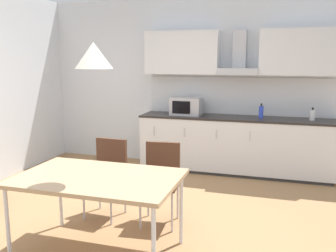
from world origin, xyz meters
TOP-DOWN VIEW (x-y plane):
  - ground_plane at (0.00, 0.00)m, footprint 7.31×7.58m
  - wall_back at (0.00, 2.58)m, footprint 5.85×0.10m
  - kitchen_counter at (0.82, 2.23)m, footprint 2.99×0.63m
  - backsplash_tile at (0.82, 2.52)m, footprint 2.97×0.02m
  - upper_wall_cabinets at (0.82, 2.36)m, footprint 2.97×0.40m
  - microwave at (0.03, 2.23)m, footprint 0.48×0.35m
  - bottle_white at (1.92, 2.24)m, footprint 0.07×0.07m
  - bottle_blue at (1.19, 2.23)m, footprint 0.07×0.07m
  - dining_table at (-0.05, -0.66)m, footprint 1.45×0.92m
  - chair_far_right at (0.27, 0.18)m, footprint 0.44×0.44m
  - chair_far_left at (-0.37, 0.18)m, footprint 0.42×0.42m
  - pendant_lamp at (-0.05, -0.66)m, footprint 0.32×0.32m

SIDE VIEW (x-z plane):
  - ground_plane at x=0.00m, z-range -0.02..0.00m
  - kitchen_counter at x=0.82m, z-range 0.00..0.89m
  - chair_far_right at x=0.27m, z-range 0.10..0.97m
  - chair_far_left at x=-0.37m, z-range 0.10..0.97m
  - dining_table at x=-0.05m, z-range 0.33..1.07m
  - bottle_white at x=1.92m, z-range 0.87..1.06m
  - bottle_blue at x=1.19m, z-range 0.87..1.09m
  - microwave at x=0.03m, z-range 0.88..1.16m
  - backsplash_tile at x=0.82m, z-range 0.88..1.48m
  - wall_back at x=0.00m, z-range 0.00..2.76m
  - pendant_lamp at x=-0.05m, z-range 1.69..1.91m
  - upper_wall_cabinets at x=0.82m, z-range 1.52..2.19m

